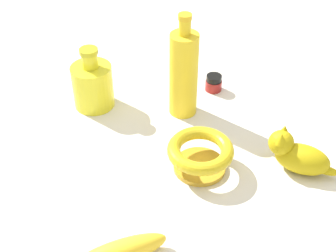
{
  "coord_description": "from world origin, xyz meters",
  "views": [
    {
      "loc": [
        0.66,
        -0.25,
        0.65
      ],
      "look_at": [
        0.0,
        0.0,
        0.07
      ],
      "focal_mm": 49.72,
      "sensor_mm": 36.0,
      "label": 1
    }
  ],
  "objects_px": {
    "bowl": "(200,153)",
    "banana": "(121,252)",
    "bottle_tall": "(184,73)",
    "cat_figurine": "(297,155)",
    "nail_polish_jar": "(214,83)",
    "bottle_short": "(93,84)"
  },
  "relations": [
    {
      "from": "nail_polish_jar",
      "to": "bottle_tall",
      "type": "height_order",
      "value": "bottle_tall"
    },
    {
      "from": "bowl",
      "to": "banana",
      "type": "relative_size",
      "value": 0.83
    },
    {
      "from": "nail_polish_jar",
      "to": "banana",
      "type": "xyz_separation_m",
      "value": [
        0.38,
        -0.34,
        0.0
      ]
    },
    {
      "from": "nail_polish_jar",
      "to": "cat_figurine",
      "type": "relative_size",
      "value": 0.34
    },
    {
      "from": "banana",
      "to": "bowl",
      "type": "bearing_deg",
      "value": 35.26
    },
    {
      "from": "bottle_short",
      "to": "bottle_tall",
      "type": "bearing_deg",
      "value": 62.17
    },
    {
      "from": "nail_polish_jar",
      "to": "bottle_tall",
      "type": "xyz_separation_m",
      "value": [
        0.05,
        -0.1,
        0.08
      ]
    },
    {
      "from": "nail_polish_jar",
      "to": "banana",
      "type": "bearing_deg",
      "value": -41.81
    },
    {
      "from": "banana",
      "to": "bottle_tall",
      "type": "bearing_deg",
      "value": 53.08
    },
    {
      "from": "cat_figurine",
      "to": "bottle_tall",
      "type": "distance_m",
      "value": 0.29
    },
    {
      "from": "bottle_short",
      "to": "banana",
      "type": "relative_size",
      "value": 0.94
    },
    {
      "from": "bottle_short",
      "to": "bottle_tall",
      "type": "xyz_separation_m",
      "value": [
        0.1,
        0.18,
        0.05
      ]
    },
    {
      "from": "bottle_short",
      "to": "bottle_tall",
      "type": "distance_m",
      "value": 0.21
    },
    {
      "from": "cat_figurine",
      "to": "banana",
      "type": "bearing_deg",
      "value": -77.83
    },
    {
      "from": "nail_polish_jar",
      "to": "bottle_tall",
      "type": "bearing_deg",
      "value": -62.64
    },
    {
      "from": "bowl",
      "to": "cat_figurine",
      "type": "bearing_deg",
      "value": 69.07
    },
    {
      "from": "bowl",
      "to": "bottle_short",
      "type": "relative_size",
      "value": 0.88
    },
    {
      "from": "nail_polish_jar",
      "to": "bowl",
      "type": "bearing_deg",
      "value": -30.67
    },
    {
      "from": "bottle_short",
      "to": "bowl",
      "type": "bearing_deg",
      "value": 27.0
    },
    {
      "from": "bowl",
      "to": "bottle_short",
      "type": "bearing_deg",
      "value": -153.0
    },
    {
      "from": "bottle_short",
      "to": "nail_polish_jar",
      "type": "bearing_deg",
      "value": 81.28
    },
    {
      "from": "bottle_short",
      "to": "banana",
      "type": "distance_m",
      "value": 0.43
    }
  ]
}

